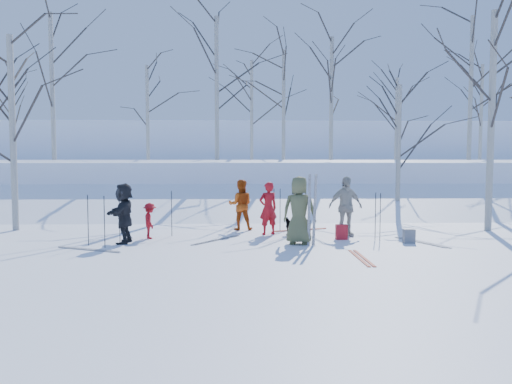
{
  "coord_description": "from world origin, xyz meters",
  "views": [
    {
      "loc": [
        -0.45,
        -13.31,
        2.34
      ],
      "look_at": [
        0.0,
        1.5,
        1.3
      ],
      "focal_mm": 35.0,
      "sensor_mm": 36.0,
      "label": 1
    }
  ],
  "objects_px": {
    "skier_red_north": "(268,208)",
    "skier_olive_center": "(299,210)",
    "skier_redor_behind": "(241,205)",
    "skier_red_seated": "(150,221)",
    "backpack_dark": "(305,226)",
    "skier_cream_east": "(345,206)",
    "skier_grey_west": "(124,213)",
    "backpack_grey": "(409,236)",
    "backpack_red": "(342,232)",
    "dog": "(293,226)"
  },
  "relations": [
    {
      "from": "skier_red_seated",
      "to": "skier_cream_east",
      "type": "height_order",
      "value": "skier_cream_east"
    },
    {
      "from": "skier_red_seated",
      "to": "backpack_red",
      "type": "height_order",
      "value": "skier_red_seated"
    },
    {
      "from": "skier_red_north",
      "to": "skier_olive_center",
      "type": "bearing_deg",
      "value": 92.7
    },
    {
      "from": "skier_cream_east",
      "to": "backpack_red",
      "type": "bearing_deg",
      "value": -124.68
    },
    {
      "from": "skier_red_north",
      "to": "dog",
      "type": "distance_m",
      "value": 0.93
    },
    {
      "from": "skier_olive_center",
      "to": "skier_red_north",
      "type": "distance_m",
      "value": 1.88
    },
    {
      "from": "skier_olive_center",
      "to": "skier_redor_behind",
      "type": "bearing_deg",
      "value": -42.69
    },
    {
      "from": "skier_grey_west",
      "to": "backpack_grey",
      "type": "distance_m",
      "value": 7.78
    },
    {
      "from": "skier_red_north",
      "to": "skier_cream_east",
      "type": "relative_size",
      "value": 0.9
    },
    {
      "from": "skier_redor_behind",
      "to": "backpack_dark",
      "type": "bearing_deg",
      "value": 161.51
    },
    {
      "from": "skier_red_seated",
      "to": "backpack_grey",
      "type": "relative_size",
      "value": 2.72
    },
    {
      "from": "skier_red_north",
      "to": "skier_cream_east",
      "type": "bearing_deg",
      "value": 148.93
    },
    {
      "from": "skier_redor_behind",
      "to": "skier_red_north",
      "type": "bearing_deg",
      "value": 131.08
    },
    {
      "from": "skier_red_seated",
      "to": "backpack_grey",
      "type": "height_order",
      "value": "skier_red_seated"
    },
    {
      "from": "backpack_red",
      "to": "backpack_dark",
      "type": "height_order",
      "value": "backpack_red"
    },
    {
      "from": "skier_redor_behind",
      "to": "skier_red_seated",
      "type": "height_order",
      "value": "skier_redor_behind"
    },
    {
      "from": "skier_olive_center",
      "to": "dog",
      "type": "xyz_separation_m",
      "value": [
        0.01,
        1.55,
        -0.65
      ]
    },
    {
      "from": "skier_grey_west",
      "to": "dog",
      "type": "distance_m",
      "value": 4.93
    },
    {
      "from": "backpack_red",
      "to": "backpack_dark",
      "type": "distance_m",
      "value": 1.53
    },
    {
      "from": "skier_grey_west",
      "to": "backpack_grey",
      "type": "height_order",
      "value": "skier_grey_west"
    },
    {
      "from": "skier_red_north",
      "to": "skier_redor_behind",
      "type": "bearing_deg",
      "value": -70.28
    },
    {
      "from": "skier_red_seated",
      "to": "skier_grey_west",
      "type": "height_order",
      "value": "skier_grey_west"
    },
    {
      "from": "backpack_dark",
      "to": "skier_olive_center",
      "type": "bearing_deg",
      "value": -101.55
    },
    {
      "from": "skier_red_north",
      "to": "skier_grey_west",
      "type": "distance_m",
      "value": 4.24
    },
    {
      "from": "dog",
      "to": "backpack_red",
      "type": "height_order",
      "value": "dog"
    },
    {
      "from": "skier_grey_west",
      "to": "backpack_red",
      "type": "xyz_separation_m",
      "value": [
        6.04,
        0.44,
        -0.61
      ]
    },
    {
      "from": "skier_red_seated",
      "to": "backpack_dark",
      "type": "relative_size",
      "value": 2.58
    },
    {
      "from": "skier_redor_behind",
      "to": "skier_cream_east",
      "type": "xyz_separation_m",
      "value": [
        3.09,
        -1.4,
        0.08
      ]
    },
    {
      "from": "skier_grey_west",
      "to": "backpack_grey",
      "type": "bearing_deg",
      "value": 92.53
    },
    {
      "from": "backpack_red",
      "to": "dog",
      "type": "bearing_deg",
      "value": 148.87
    },
    {
      "from": "skier_grey_west",
      "to": "backpack_red",
      "type": "height_order",
      "value": "skier_grey_west"
    },
    {
      "from": "skier_olive_center",
      "to": "backpack_dark",
      "type": "xyz_separation_m",
      "value": [
        0.41,
        2.01,
        -0.72
      ]
    },
    {
      "from": "backpack_dark",
      "to": "skier_red_seated",
      "type": "bearing_deg",
      "value": -168.02
    },
    {
      "from": "skier_red_north",
      "to": "skier_red_seated",
      "type": "bearing_deg",
      "value": -9.28
    },
    {
      "from": "dog",
      "to": "backpack_dark",
      "type": "height_order",
      "value": "dog"
    },
    {
      "from": "skier_grey_west",
      "to": "backpack_dark",
      "type": "height_order",
      "value": "skier_grey_west"
    },
    {
      "from": "skier_grey_west",
      "to": "backpack_dark",
      "type": "xyz_separation_m",
      "value": [
        5.15,
        1.69,
        -0.62
      ]
    },
    {
      "from": "skier_cream_east",
      "to": "dog",
      "type": "height_order",
      "value": "skier_cream_east"
    },
    {
      "from": "skier_red_seated",
      "to": "skier_red_north",
      "type": "bearing_deg",
      "value": -96.34
    },
    {
      "from": "skier_red_north",
      "to": "backpack_dark",
      "type": "xyz_separation_m",
      "value": [
        1.15,
        0.29,
        -0.6
      ]
    },
    {
      "from": "skier_cream_east",
      "to": "backpack_red",
      "type": "xyz_separation_m",
      "value": [
        -0.22,
        -0.54,
        -0.68
      ]
    },
    {
      "from": "skier_cream_east",
      "to": "skier_olive_center",
      "type": "bearing_deg",
      "value": -152.13
    },
    {
      "from": "skier_olive_center",
      "to": "skier_red_north",
      "type": "height_order",
      "value": "skier_olive_center"
    },
    {
      "from": "backpack_red",
      "to": "backpack_dark",
      "type": "relative_size",
      "value": 1.05
    },
    {
      "from": "skier_red_seated",
      "to": "backpack_dark",
      "type": "bearing_deg",
      "value": -95.63
    },
    {
      "from": "backpack_red",
      "to": "backpack_grey",
      "type": "relative_size",
      "value": 1.11
    },
    {
      "from": "skier_cream_east",
      "to": "skier_grey_west",
      "type": "relative_size",
      "value": 1.08
    },
    {
      "from": "skier_grey_west",
      "to": "backpack_grey",
      "type": "xyz_separation_m",
      "value": [
        7.75,
        -0.25,
        -0.63
      ]
    },
    {
      "from": "skier_red_north",
      "to": "skier_redor_behind",
      "type": "xyz_separation_m",
      "value": [
        -0.83,
        0.98,
        0.01
      ]
    },
    {
      "from": "skier_redor_behind",
      "to": "skier_grey_west",
      "type": "relative_size",
      "value": 0.99
    }
  ]
}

